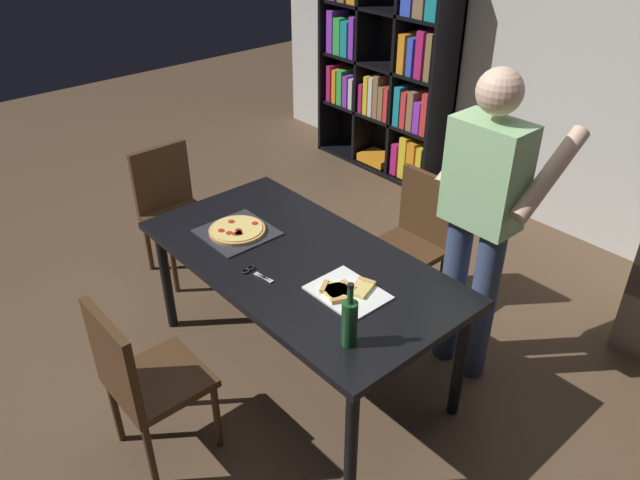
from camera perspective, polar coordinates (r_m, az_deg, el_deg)
The scene contains 12 objects.
ground_plane at distance 3.69m, azimuth -1.79°, elevation -11.44°, with size 12.00×12.00×0.00m, color brown.
back_wall at distance 4.90m, azimuth 23.02°, elevation 16.11°, with size 6.40×0.10×2.80m, color silver.
dining_table at distance 3.26m, azimuth -1.98°, elevation -2.70°, with size 1.80×0.93×0.75m.
chair_near_camera at distance 3.00m, azimuth -16.37°, elevation -12.06°, with size 0.42×0.42×0.90m.
chair_far_side at distance 3.93m, azimuth 8.81°, elevation 0.48°, with size 0.42×0.42×0.90m.
chair_left_end at distance 4.36m, azimuth -13.62°, elevation 3.30°, with size 0.42×0.42×0.90m.
bookshelf at distance 5.71m, azimuth 6.38°, elevation 15.76°, with size 1.40×0.35×1.95m.
person_serving_pizza at distance 3.23m, azimuth 14.86°, elevation 2.39°, with size 0.55×0.54×1.75m.
pepperoni_pizza_on_tray at distance 3.46m, azimuth -7.72°, elevation 0.85°, with size 0.38×0.38×0.04m.
pizza_slices_on_towel at distance 2.96m, azimuth 2.40°, elevation -4.79°, with size 0.36×0.28×0.03m.
wine_bottle at distance 2.61m, azimuth 2.76°, elevation -7.62°, with size 0.07×0.07×0.32m.
kitchen_scissors at distance 3.12m, azimuth -6.20°, elevation -3.01°, with size 0.20×0.09×0.01m.
Camera 1 is at (2.10, -1.69, 2.53)m, focal length 34.37 mm.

